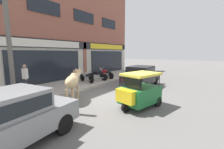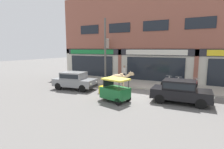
% 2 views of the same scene
% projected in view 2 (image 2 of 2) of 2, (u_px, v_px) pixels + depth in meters
% --- Properties ---
extents(ground_plane, '(90.00, 90.00, 0.00)m').
position_uv_depth(ground_plane, '(133.00, 96.00, 12.78)').
color(ground_plane, '#605E5B').
extents(sidewalk, '(19.00, 3.62, 0.16)m').
position_uv_depth(sidewalk, '(149.00, 85.00, 16.28)').
color(sidewalk, '#A8A093').
rests_on(sidewalk, ground).
extents(shop_building, '(23.00, 1.40, 9.39)m').
position_uv_depth(shop_building, '(156.00, 38.00, 17.46)').
color(shop_building, '#8E5142').
rests_on(shop_building, ground).
extents(cow, '(1.90, 1.38, 1.61)m').
position_uv_depth(cow, '(119.00, 78.00, 14.44)').
color(cow, tan).
rests_on(cow, ground).
extents(car_0, '(3.66, 1.73, 1.46)m').
position_uv_depth(car_0, '(180.00, 90.00, 10.96)').
color(car_0, black).
rests_on(car_0, ground).
extents(car_1, '(3.74, 2.01, 1.46)m').
position_uv_depth(car_1, '(74.00, 80.00, 14.71)').
color(car_1, black).
rests_on(car_1, ground).
extents(auto_rickshaw, '(2.13, 1.53, 1.52)m').
position_uv_depth(auto_rickshaw, '(114.00, 91.00, 11.34)').
color(auto_rickshaw, black).
rests_on(auto_rickshaw, ground).
extents(motorcycle_0, '(0.68, 1.78, 0.88)m').
position_uv_depth(motorcycle_0, '(166.00, 82.00, 15.02)').
color(motorcycle_0, black).
rests_on(motorcycle_0, sidewalk).
extents(motorcycle_1, '(0.67, 1.78, 0.88)m').
position_uv_depth(motorcycle_1, '(179.00, 84.00, 14.38)').
color(motorcycle_1, black).
rests_on(motorcycle_1, sidewalk).
extents(motorcycle_2, '(0.62, 1.80, 0.88)m').
position_uv_depth(motorcycle_2, '(194.00, 85.00, 13.84)').
color(motorcycle_2, black).
rests_on(motorcycle_2, sidewalk).
extents(pedestrian, '(0.32, 0.48, 1.60)m').
position_uv_depth(pedestrian, '(124.00, 72.00, 17.36)').
color(pedestrian, '#2D2D33').
rests_on(pedestrian, sidewalk).
extents(utility_pole, '(0.18, 0.18, 6.01)m').
position_uv_depth(utility_pole, '(105.00, 51.00, 16.25)').
color(utility_pole, '#595651').
rests_on(utility_pole, sidewalk).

